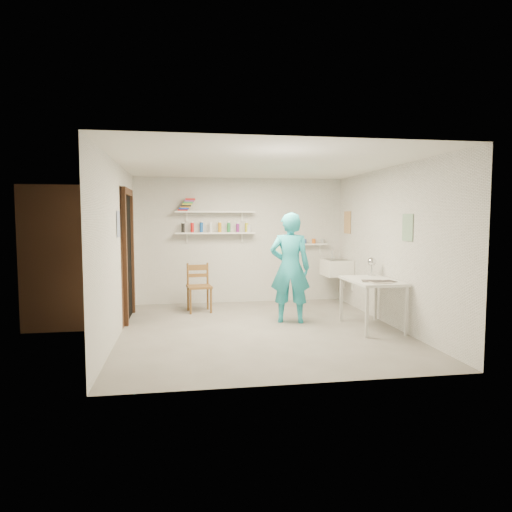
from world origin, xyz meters
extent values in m
cube|color=slate|center=(0.00, 0.00, -0.01)|extent=(4.00, 4.50, 0.02)
cube|color=silver|center=(0.00, 0.00, 2.41)|extent=(4.00, 4.50, 0.02)
cube|color=silver|center=(0.00, 2.26, 1.20)|extent=(4.00, 0.02, 2.40)
cube|color=silver|center=(0.00, -2.26, 1.20)|extent=(4.00, 0.02, 2.40)
cube|color=silver|center=(-2.01, 0.00, 1.20)|extent=(0.02, 4.50, 2.40)
cube|color=silver|center=(2.01, 0.00, 1.20)|extent=(0.02, 4.50, 2.40)
cube|color=black|center=(-1.99, 1.05, 1.00)|extent=(0.02, 0.90, 2.00)
cube|color=brown|center=(-2.70, 1.05, 1.05)|extent=(1.40, 1.50, 2.10)
cube|color=brown|center=(-1.97, 1.05, 2.05)|extent=(0.06, 1.05, 0.10)
cube|color=brown|center=(-1.97, 0.55, 1.00)|extent=(0.06, 0.10, 2.00)
cube|color=brown|center=(-1.97, 1.55, 1.00)|extent=(0.06, 0.10, 2.00)
cube|color=white|center=(-0.50, 2.13, 1.35)|extent=(1.50, 0.22, 0.03)
cube|color=white|center=(-0.50, 2.13, 1.75)|extent=(1.50, 0.22, 0.03)
cube|color=white|center=(1.35, 2.17, 1.12)|extent=(0.70, 0.14, 0.03)
cube|color=#334C7F|center=(-1.99, 0.05, 1.55)|extent=(0.01, 0.28, 0.36)
cube|color=#995933|center=(1.99, 1.80, 1.55)|extent=(0.01, 0.34, 0.42)
cube|color=#3F724C|center=(1.99, -0.55, 1.50)|extent=(0.01, 0.30, 0.38)
cube|color=white|center=(1.75, 1.70, 0.70)|extent=(0.48, 0.60, 0.30)
imported|color=#26AFC0|center=(0.54, 0.39, 0.86)|extent=(0.71, 0.56, 1.72)
cylinder|color=beige|center=(0.48, 0.60, 1.15)|extent=(0.31, 0.11, 0.31)
cube|color=brown|center=(-0.84, 1.41, 0.44)|extent=(0.45, 0.44, 0.88)
cube|color=silver|center=(1.64, -0.19, 0.36)|extent=(0.66, 1.09, 0.73)
sphere|color=silver|center=(1.82, 0.24, 0.95)|extent=(0.14, 0.14, 0.14)
cylinder|color=black|center=(-1.11, 2.13, 1.45)|extent=(0.06, 0.06, 0.17)
cylinder|color=red|center=(-0.94, 2.13, 1.45)|extent=(0.06, 0.06, 0.17)
cylinder|color=blue|center=(-0.76, 2.13, 1.45)|extent=(0.06, 0.06, 0.17)
cylinder|color=white|center=(-0.59, 2.13, 1.45)|extent=(0.06, 0.06, 0.17)
cylinder|color=orange|center=(-0.41, 2.13, 1.45)|extent=(0.06, 0.06, 0.17)
cylinder|color=#268C3F|center=(-0.24, 2.13, 1.45)|extent=(0.06, 0.06, 0.17)
cylinder|color=#8C268C|center=(-0.06, 2.13, 1.45)|extent=(0.06, 0.06, 0.17)
cylinder|color=gold|center=(0.11, 2.13, 1.45)|extent=(0.06, 0.06, 0.17)
cube|color=red|center=(-1.10, 2.13, 1.78)|extent=(0.18, 0.14, 0.03)
cube|color=#1933A5|center=(-1.08, 2.13, 1.81)|extent=(0.18, 0.14, 0.03)
cube|color=orange|center=(-1.06, 2.13, 1.83)|extent=(0.18, 0.14, 0.03)
cube|color=black|center=(-1.04, 2.13, 1.86)|extent=(0.18, 0.14, 0.03)
cube|color=yellow|center=(-1.02, 2.13, 1.89)|extent=(0.18, 0.14, 0.03)
cube|color=#338C4C|center=(-1.00, 2.13, 1.92)|extent=(0.18, 0.14, 0.03)
cube|color=#8C3F8C|center=(-0.98, 2.13, 1.95)|extent=(0.18, 0.14, 0.03)
cube|color=red|center=(-0.96, 2.13, 1.97)|extent=(0.18, 0.14, 0.03)
cylinder|color=silver|center=(1.14, 2.17, 1.18)|extent=(0.07, 0.07, 0.09)
cylinder|color=#335999|center=(1.28, 2.17, 1.18)|extent=(0.07, 0.07, 0.09)
cylinder|color=orange|center=(1.42, 2.17, 1.18)|extent=(0.07, 0.07, 0.09)
cylinder|color=#999999|center=(1.56, 2.17, 1.18)|extent=(0.07, 0.07, 0.09)
cube|color=silver|center=(1.64, -0.19, 0.73)|extent=(0.30, 0.22, 0.00)
cube|color=#4C4742|center=(1.64, -0.19, 0.73)|extent=(0.30, 0.22, 0.00)
cube|color=beige|center=(1.64, -0.19, 0.74)|extent=(0.30, 0.22, 0.00)
cube|color=#383330|center=(1.64, -0.19, 0.74)|extent=(0.30, 0.22, 0.00)
camera|label=1|loc=(-1.12, -6.49, 1.63)|focal=32.00mm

